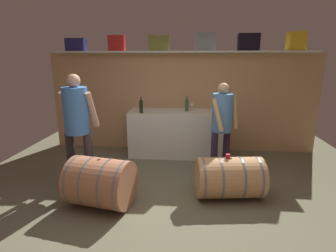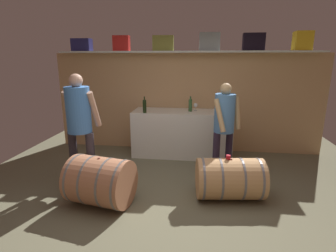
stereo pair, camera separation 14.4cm
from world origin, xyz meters
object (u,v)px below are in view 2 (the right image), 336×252
object	(u,v)px
work_cabinet	(182,133)
wine_bottle_dark	(145,106)
toolcase_red	(121,43)
toolcase_grey	(209,42)
tasting_cup	(228,157)
toolcase_navy	(82,45)
toolcase_black	(254,42)
winemaker_pouring	(79,118)
wine_barrel_far	(101,181)
toolcase_olive	(163,43)
wine_bottle_amber	(228,103)
wine_glass	(196,105)
toolcase_yellow	(302,41)
wine_barrel_near	(230,179)
wine_bottle_green	(190,105)
visitor_tasting	(224,120)

from	to	relation	value
work_cabinet	wine_bottle_dark	distance (m)	0.94
toolcase_red	toolcase_grey	size ratio (longest dim) A/B	0.82
wine_bottle_dark	tasting_cup	distance (m)	2.02
toolcase_navy	work_cabinet	world-z (taller)	toolcase_navy
toolcase_black	work_cabinet	bearing A→B (deg)	-167.45
wine_bottle_dark	winemaker_pouring	xyz separation A→B (m)	(-0.73, -1.15, 0.00)
wine_barrel_far	toolcase_olive	bearing A→B (deg)	87.89
toolcase_grey	wine_bottle_amber	size ratio (longest dim) A/B	1.11
tasting_cup	wine_glass	bearing A→B (deg)	106.64
toolcase_black	work_cabinet	distance (m)	2.16
toolcase_yellow	toolcase_black	bearing A→B (deg)	-178.15
toolcase_red	wine_barrel_near	size ratio (longest dim) A/B	0.32
work_cabinet	wine_bottle_amber	xyz separation A→B (m)	(0.86, 0.12, 0.59)
wine_bottle_dark	winemaker_pouring	world-z (taller)	winemaker_pouring
toolcase_olive	toolcase_yellow	world-z (taller)	toolcase_yellow
wine_glass	toolcase_navy	bearing A→B (deg)	175.54
wine_barrel_near	tasting_cup	xyz separation A→B (m)	(-0.04, -0.00, 0.31)
toolcase_black	wine_barrel_far	bearing A→B (deg)	-132.70
toolcase_yellow	wine_barrel_near	distance (m)	2.97
winemaker_pouring	wine_bottle_amber	bearing A→B (deg)	41.74
wine_bottle_dark	wine_barrel_near	world-z (taller)	wine_bottle_dark
wine_bottle_amber	wine_barrel_near	distance (m)	1.89
toolcase_red	toolcase_navy	bearing A→B (deg)	175.82
toolcase_black	wine_bottle_dark	world-z (taller)	toolcase_black
toolcase_navy	wine_bottle_amber	world-z (taller)	toolcase_navy
toolcase_red	toolcase_yellow	world-z (taller)	toolcase_yellow
toolcase_grey	wine_barrel_far	xyz separation A→B (m)	(-1.39, -2.23, -1.86)
work_cabinet	wine_barrel_far	xyz separation A→B (m)	(-0.91, -1.98, -0.12)
toolcase_navy	toolcase_grey	world-z (taller)	toolcase_grey
toolcase_grey	winemaker_pouring	size ratio (longest dim) A/B	0.23
toolcase_grey	toolcase_yellow	world-z (taller)	toolcase_yellow
wine_bottle_dark	wine_barrel_far	bearing A→B (deg)	-97.47
wine_glass	wine_barrel_far	world-z (taller)	wine_glass
wine_barrel_far	winemaker_pouring	world-z (taller)	winemaker_pouring
toolcase_yellow	work_cabinet	size ratio (longest dim) A/B	0.18
toolcase_yellow	wine_barrel_near	world-z (taller)	toolcase_yellow
toolcase_red	winemaker_pouring	world-z (taller)	toolcase_red
wine_barrel_near	toolcase_yellow	bearing A→B (deg)	47.10
toolcase_black	toolcase_yellow	bearing A→B (deg)	1.85
wine_barrel_near	wine_barrel_far	bearing A→B (deg)	-174.55
wine_bottle_green	visitor_tasting	xyz separation A→B (m)	(0.59, -0.86, -0.09)
wine_barrel_far	tasting_cup	xyz separation A→B (m)	(1.66, 0.37, 0.28)
wine_bottle_green	wine_barrel_near	bearing A→B (deg)	-68.61
wine_bottle_green	wine_bottle_dark	bearing A→B (deg)	-162.34
wine_barrel_near	visitor_tasting	xyz separation A→B (m)	(-0.05, 0.76, 0.64)
toolcase_black	winemaker_pouring	distance (m)	3.36
toolcase_black	wine_bottle_dark	bearing A→B (deg)	-163.89
toolcase_grey	tasting_cup	world-z (taller)	toolcase_grey
winemaker_pouring	toolcase_black	bearing A→B (deg)	39.42
toolcase_navy	wine_bottle_dark	size ratio (longest dim) A/B	1.21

